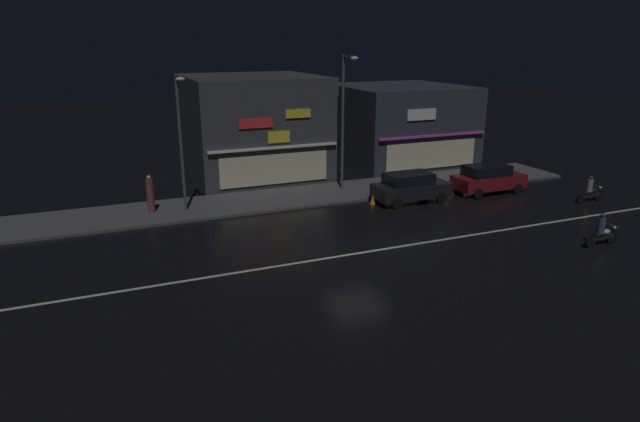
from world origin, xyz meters
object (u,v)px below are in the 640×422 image
(streetlamp_west, at_px, (181,133))
(streetlamp_mid, at_px, (344,113))
(pedestrian_on_sidewalk, at_px, (150,195))
(motorcycle_following, at_px, (590,191))
(parked_car_trailing, at_px, (410,187))
(traffic_cone, at_px, (373,199))
(motorcycle_opposite_lane, at_px, (602,232))
(parked_car_near_kerb, at_px, (488,178))

(streetlamp_west, bearing_deg, streetlamp_mid, 5.20)
(streetlamp_mid, height_order, pedestrian_on_sidewalk, streetlamp_mid)
(streetlamp_mid, relative_size, motorcycle_following, 4.09)
(pedestrian_on_sidewalk, bearing_deg, motorcycle_following, 57.28)
(streetlamp_west, relative_size, parked_car_trailing, 1.62)
(streetlamp_mid, relative_size, traffic_cone, 14.13)
(motorcycle_following, distance_m, motorcycle_opposite_lane, 7.38)
(streetlamp_west, height_order, parked_car_trailing, streetlamp_west)
(streetlamp_west, relative_size, motorcycle_following, 3.67)
(parked_car_trailing, xyz_separation_m, motorcycle_opposite_lane, (4.13, -9.09, -0.24))
(motorcycle_opposite_lane, bearing_deg, traffic_cone, -61.50)
(streetlamp_mid, bearing_deg, streetlamp_west, -174.80)
(pedestrian_on_sidewalk, bearing_deg, streetlamp_mid, 75.65)
(traffic_cone, bearing_deg, streetlamp_mid, 97.85)
(parked_car_trailing, bearing_deg, motorcycle_opposite_lane, 114.42)
(pedestrian_on_sidewalk, bearing_deg, parked_car_trailing, 61.11)
(streetlamp_west, height_order, motorcycle_opposite_lane, streetlamp_west)
(streetlamp_mid, height_order, traffic_cone, streetlamp_mid)
(streetlamp_west, distance_m, motorcycle_following, 22.44)
(parked_car_trailing, bearing_deg, streetlamp_mid, -54.05)
(streetlamp_west, distance_m, parked_car_near_kerb, 17.72)
(streetlamp_mid, distance_m, motorcycle_opposite_lane, 14.75)
(streetlamp_mid, relative_size, parked_car_trailing, 1.81)
(parked_car_near_kerb, relative_size, parked_car_trailing, 1.00)
(parked_car_trailing, bearing_deg, pedestrian_on_sidewalk, -13.22)
(pedestrian_on_sidewalk, bearing_deg, streetlamp_west, 54.68)
(streetlamp_west, height_order, streetlamp_mid, streetlamp_mid)
(streetlamp_mid, xyz_separation_m, motorcycle_opposite_lane, (6.63, -12.54, -4.05))
(streetlamp_west, bearing_deg, parked_car_trailing, -12.28)
(motorcycle_following, bearing_deg, streetlamp_west, 170.28)
(parked_car_trailing, height_order, motorcycle_following, parked_car_trailing)
(streetlamp_west, xyz_separation_m, parked_car_trailing, (11.90, -2.59, -3.39))
(pedestrian_on_sidewalk, relative_size, parked_car_trailing, 0.45)
(parked_car_near_kerb, distance_m, motorcycle_opposite_lane, 9.12)
(parked_car_near_kerb, xyz_separation_m, parked_car_trailing, (-5.28, 0.05, 0.00))
(parked_car_near_kerb, height_order, motorcycle_following, parked_car_near_kerb)
(streetlamp_west, distance_m, streetlamp_mid, 9.45)
(parked_car_near_kerb, relative_size, traffic_cone, 7.82)
(parked_car_near_kerb, bearing_deg, motorcycle_opposite_lane, -97.29)
(streetlamp_west, distance_m, parked_car_trailing, 12.64)
(motorcycle_opposite_lane, bearing_deg, motorcycle_following, -138.96)
(parked_car_near_kerb, height_order, motorcycle_opposite_lane, parked_car_near_kerb)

